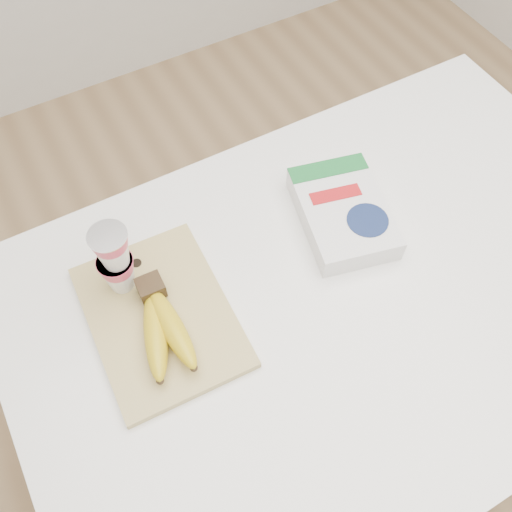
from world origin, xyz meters
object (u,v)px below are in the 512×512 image
at_px(cutting_board, 160,316).
at_px(table, 324,379).
at_px(yogurt_stack, 115,259).
at_px(bananas, 162,326).
at_px(cereal_box, 343,213).

bearing_deg(cutting_board, table, -16.18).
height_order(table, yogurt_stack, yogurt_stack).
relative_size(cutting_board, yogurt_stack, 2.09).
distance_m(table, bananas, 0.65).
distance_m(bananas, yogurt_stack, 0.15).
bearing_deg(yogurt_stack, cutting_board, -70.50).
height_order(table, cereal_box, cereal_box).
xyz_separation_m(cutting_board, yogurt_stack, (-0.03, 0.09, 0.10)).
distance_m(table, cutting_board, 0.62).
height_order(yogurt_stack, cereal_box, yogurt_stack).
xyz_separation_m(table, cereal_box, (0.08, 0.14, 0.52)).
bearing_deg(bananas, yogurt_stack, 101.09).
relative_size(bananas, cereal_box, 0.76).
height_order(bananas, cereal_box, bananas).
bearing_deg(cereal_box, bananas, -158.01).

